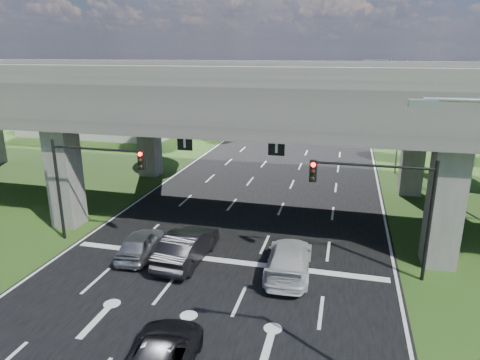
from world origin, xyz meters
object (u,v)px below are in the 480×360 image
at_px(signal_right, 383,196).
at_px(car_trailing, 160,358).
at_px(streetlight_beyond, 384,93).
at_px(streetlight_far, 397,109).
at_px(car_silver, 141,243).
at_px(car_white, 289,259).
at_px(signal_left, 89,174).
at_px(car_dark, 187,246).

distance_m(signal_right, car_trailing, 12.23).
distance_m(streetlight_beyond, car_trailing, 46.40).
xyz_separation_m(streetlight_far, car_silver, (-14.56, -21.00, -5.11)).
xyz_separation_m(signal_right, streetlight_far, (2.27, 20.06, 1.66)).
bearing_deg(car_white, car_silver, -2.78).
distance_m(signal_left, car_white, 11.94).
height_order(signal_right, streetlight_far, streetlight_far).
height_order(car_white, car_trailing, car_white).
distance_m(signal_right, car_dark, 10.22).
bearing_deg(car_dark, streetlight_far, -116.83).
bearing_deg(car_white, car_dark, -2.78).
distance_m(car_dark, car_trailing, 8.33).
height_order(streetlight_beyond, car_dark, streetlight_beyond).
height_order(signal_right, signal_left, same).
xyz_separation_m(car_silver, car_trailing, (4.77, -8.06, -0.04)).
relative_size(streetlight_far, streetlight_beyond, 1.00).
height_order(signal_left, streetlight_beyond, streetlight_beyond).
height_order(car_silver, car_white, car_white).
bearing_deg(car_trailing, car_silver, -65.22).
bearing_deg(car_silver, signal_left, -21.51).
relative_size(signal_right, car_silver, 1.44).
bearing_deg(car_silver, signal_right, 178.56).
bearing_deg(car_white, car_trailing, 65.09).
distance_m(streetlight_far, car_white, 22.56).
distance_m(signal_left, streetlight_far, 26.95).
distance_m(signal_right, streetlight_far, 20.25).
bearing_deg(car_dark, car_white, -177.30).
bearing_deg(car_trailing, car_white, -117.99).
relative_size(signal_right, streetlight_far, 0.60).
distance_m(signal_right, car_silver, 12.80).
distance_m(signal_left, car_silver, 4.90).
relative_size(signal_left, car_silver, 1.44).
height_order(streetlight_beyond, car_silver, streetlight_beyond).
relative_size(car_silver, car_white, 0.79).
bearing_deg(car_trailing, signal_left, -53.76).
bearing_deg(car_trailing, signal_right, -135.72).
xyz_separation_m(streetlight_far, car_trailing, (-9.79, -29.06, -5.15)).
height_order(streetlight_far, streetlight_beyond, same).
height_order(streetlight_beyond, car_trailing, streetlight_beyond).
relative_size(streetlight_far, car_trailing, 2.08).
relative_size(car_dark, car_white, 0.98).
xyz_separation_m(streetlight_far, streetlight_beyond, (0.00, 16.00, 0.00)).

